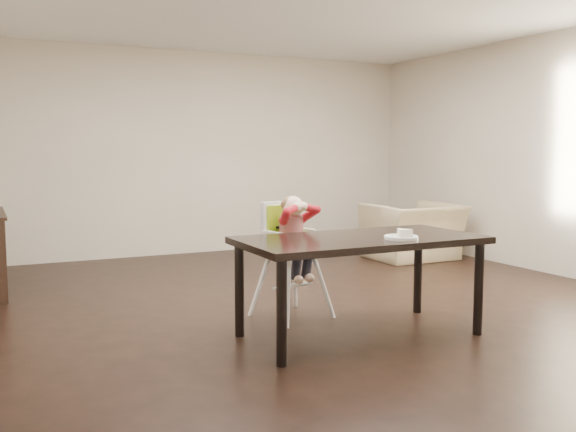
# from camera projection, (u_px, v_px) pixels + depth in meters

# --- Properties ---
(ground) EXTENTS (7.00, 7.00, 0.00)m
(ground) POSITION_uv_depth(u_px,v_px,m) (333.00, 308.00, 5.67)
(ground) COLOR black
(ground) RESTS_ON ground
(room_walls) EXTENTS (6.02, 7.02, 2.71)m
(room_walls) POSITION_uv_depth(u_px,v_px,m) (335.00, 96.00, 5.48)
(room_walls) COLOR #BFB69F
(room_walls) RESTS_ON ground
(dining_table) EXTENTS (1.80, 0.90, 0.75)m
(dining_table) POSITION_uv_depth(u_px,v_px,m) (360.00, 247.00, 4.77)
(dining_table) COLOR black
(dining_table) RESTS_ON ground
(high_chair) EXTENTS (0.51, 0.51, 1.01)m
(high_chair) POSITION_uv_depth(u_px,v_px,m) (290.00, 232.00, 5.32)
(high_chair) COLOR white
(high_chair) RESTS_ON ground
(plate) EXTENTS (0.33, 0.33, 0.07)m
(plate) POSITION_uv_depth(u_px,v_px,m) (402.00, 236.00, 4.64)
(plate) COLOR white
(plate) RESTS_ON dining_table
(armchair) EXTENTS (1.09, 0.71, 0.95)m
(armchair) POSITION_uv_depth(u_px,v_px,m) (413.00, 222.00, 8.18)
(armchair) COLOR tan
(armchair) RESTS_ON ground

